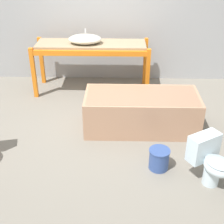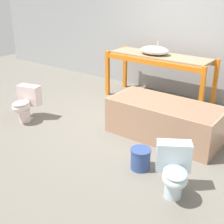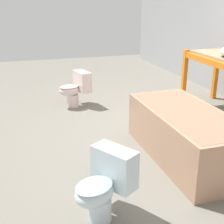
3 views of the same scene
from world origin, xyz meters
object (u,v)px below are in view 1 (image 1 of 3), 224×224
(bucket_white, at_px, (159,158))
(toilet_far, at_px, (210,159))
(bathtub_main, at_px, (141,109))
(sink_basin, at_px, (85,39))

(bucket_white, bearing_deg, toilet_far, -21.36)
(bathtub_main, relative_size, toilet_far, 2.79)
(sink_basin, relative_size, bathtub_main, 0.35)
(toilet_far, bearing_deg, bucket_white, 126.98)
(sink_basin, bearing_deg, bucket_white, -63.51)
(bucket_white, bearing_deg, sink_basin, 116.49)
(sink_basin, bearing_deg, bathtub_main, -53.83)
(sink_basin, relative_size, toilet_far, 0.96)
(sink_basin, relative_size, bucket_white, 2.11)
(bathtub_main, height_order, toilet_far, toilet_far)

